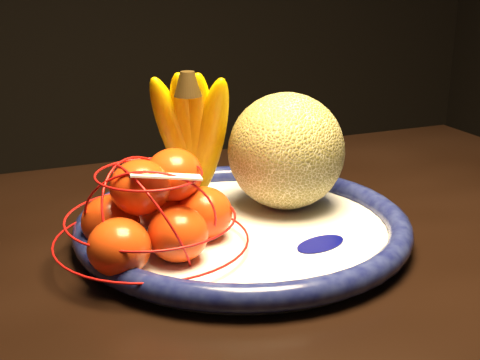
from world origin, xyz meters
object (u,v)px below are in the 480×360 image
object	(u,v)px
cantaloupe	(286,151)
banana_bunch	(193,131)
fruit_bowl	(243,227)
mandarin_bag	(155,213)

from	to	relation	value
cantaloupe	banana_bunch	distance (m)	0.12
fruit_bowl	cantaloupe	size ratio (longest dim) A/B	2.70
cantaloupe	banana_bunch	bearing A→B (deg)	159.48
mandarin_bag	banana_bunch	bearing A→B (deg)	57.60
banana_bunch	mandarin_bag	distance (m)	0.15
fruit_bowl	banana_bunch	xyz separation A→B (m)	(-0.03, 0.09, 0.10)
fruit_bowl	cantaloupe	world-z (taller)	cantaloupe
cantaloupe	mandarin_bag	size ratio (longest dim) A/B	0.53
banana_bunch	mandarin_bag	size ratio (longest dim) A/B	0.69
banana_bunch	mandarin_bag	xyz separation A→B (m)	(-0.07, -0.12, -0.06)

